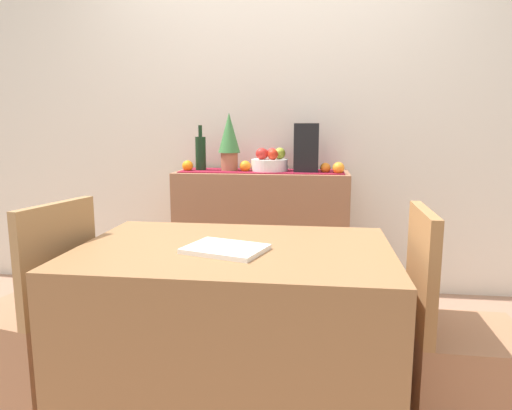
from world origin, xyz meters
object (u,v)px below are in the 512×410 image
at_px(coffee_maker, 306,148).
at_px(open_book, 225,249).
at_px(chair_by_corner, 460,376).
at_px(sideboard_console, 262,236).
at_px(wine_bottle, 201,153).
at_px(potted_plant, 229,139).
at_px(chair_near_window, 35,349).
at_px(fruit_bowl, 270,165).
at_px(dining_table, 235,337).

relative_size(coffee_maker, open_book, 1.15).
xyz_separation_m(coffee_maker, open_book, (-0.26, -1.49, -0.30)).
xyz_separation_m(open_book, chair_by_corner, (0.88, 0.07, -0.48)).
bearing_deg(sideboard_console, coffee_maker, 0.00).
bearing_deg(wine_bottle, coffee_maker, 0.00).
bearing_deg(wine_bottle, chair_by_corner, -46.52).
relative_size(potted_plant, chair_near_window, 0.43).
bearing_deg(fruit_bowl, chair_by_corner, -58.53).
relative_size(wine_bottle, chair_by_corner, 0.34).
bearing_deg(coffee_maker, wine_bottle, 180.00).
relative_size(fruit_bowl, dining_table, 0.21).
distance_m(potted_plant, dining_table, 1.62).
distance_m(sideboard_console, open_book, 1.52).
xyz_separation_m(sideboard_console, chair_near_window, (-0.80, -1.42, -0.18)).
relative_size(fruit_bowl, potted_plant, 0.63).
distance_m(sideboard_console, potted_plant, 0.70).
relative_size(wine_bottle, coffee_maker, 0.96).
bearing_deg(open_book, chair_near_window, -167.16).
bearing_deg(chair_by_corner, potted_plant, 128.95).
height_order(sideboard_console, fruit_bowl, fruit_bowl).
xyz_separation_m(fruit_bowl, open_book, (-0.01, -1.49, -0.18)).
height_order(wine_bottle, chair_near_window, wine_bottle).
relative_size(chair_near_window, chair_by_corner, 1.00).
relative_size(wine_bottle, chair_near_window, 0.34).
distance_m(coffee_maker, chair_near_window, 1.96).
relative_size(dining_table, chair_near_window, 1.32).
height_order(sideboard_console, coffee_maker, coffee_maker).
xyz_separation_m(fruit_bowl, chair_by_corner, (0.87, -1.41, -0.67)).
relative_size(fruit_bowl, chair_by_corner, 0.27).
distance_m(dining_table, open_book, 0.39).
relative_size(sideboard_console, dining_table, 0.97).
height_order(sideboard_console, chair_near_window, chair_near_window).
bearing_deg(coffee_maker, open_book, -99.74).
bearing_deg(chair_near_window, dining_table, 0.25).
bearing_deg(fruit_bowl, chair_near_window, -121.04).
xyz_separation_m(fruit_bowl, chair_near_window, (-0.85, -1.42, -0.67)).
height_order(open_book, chair_by_corner, chair_by_corner).
bearing_deg(chair_by_corner, wine_bottle, 133.48).
relative_size(fruit_bowl, coffee_maker, 0.76).
distance_m(fruit_bowl, open_book, 1.50).
height_order(wine_bottle, potted_plant, potted_plant).
relative_size(coffee_maker, chair_by_corner, 0.36).
bearing_deg(dining_table, wine_bottle, 108.81).
relative_size(potted_plant, open_book, 1.40).
xyz_separation_m(sideboard_console, open_book, (0.04, -1.49, 0.31)).
distance_m(wine_bottle, chair_by_corner, 2.09).
relative_size(sideboard_console, open_book, 4.13).
bearing_deg(wine_bottle, open_book, -72.75).
bearing_deg(wine_bottle, chair_near_window, -104.92).
xyz_separation_m(open_book, chair_near_window, (-0.84, 0.07, -0.48)).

